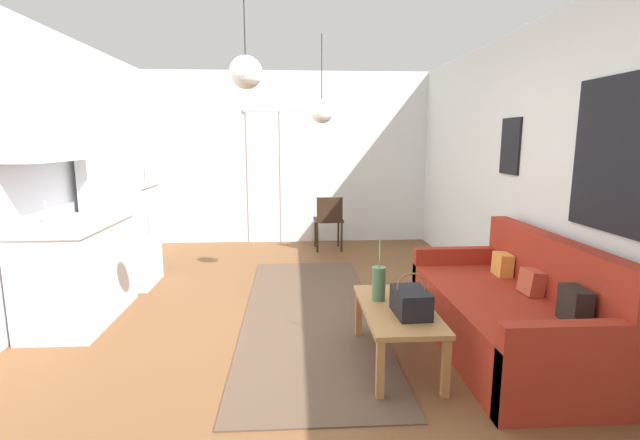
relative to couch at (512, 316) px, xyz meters
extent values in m
cube|color=brown|center=(-1.78, 0.28, -0.34)|extent=(5.06, 8.13, 0.10)
cube|color=silver|center=(-1.78, 4.10, 1.06)|extent=(4.66, 0.10, 2.70)
cube|color=white|center=(-2.17, 4.04, 0.75)|extent=(0.50, 0.02, 2.07)
cube|color=white|center=(-1.65, 4.04, 0.75)|extent=(0.50, 0.02, 2.07)
cube|color=white|center=(-1.91, 4.03, 1.81)|extent=(1.10, 0.03, 0.06)
cube|color=silver|center=(0.50, 0.28, 1.06)|extent=(0.10, 7.73, 2.70)
cube|color=black|center=(0.44, -0.33, 1.26)|extent=(0.02, 0.83, 1.04)
cube|color=black|center=(0.44, 1.14, 1.29)|extent=(0.02, 0.37, 0.55)
cube|color=yellow|center=(-4.00, 1.52, 1.42)|extent=(0.02, 0.32, 0.40)
cube|color=brown|center=(-1.55, 0.87, -0.29)|extent=(1.24, 3.55, 0.01)
cube|color=maroon|center=(-0.09, 0.00, -0.06)|extent=(0.90, 1.94, 0.45)
cube|color=maroon|center=(0.29, 0.00, 0.17)|extent=(0.15, 1.94, 0.91)
cube|color=maroon|center=(-0.09, -0.91, 0.02)|extent=(0.90, 0.11, 0.62)
cube|color=maroon|center=(-0.09, 0.92, 0.02)|extent=(0.90, 0.11, 0.62)
cube|color=black|center=(0.13, -0.54, 0.28)|extent=(0.14, 0.25, 0.24)
cube|color=#B74C33|center=(0.15, 0.03, 0.26)|extent=(0.15, 0.20, 0.20)
cube|color=gold|center=(0.15, 0.52, 0.26)|extent=(0.13, 0.20, 0.20)
cube|color=#A87542|center=(-0.94, -0.13, 0.13)|extent=(0.51, 1.04, 0.04)
cube|color=#A87542|center=(-1.16, -0.61, -0.09)|extent=(0.05, 0.05, 0.40)
cube|color=#A87542|center=(-0.73, -0.61, -0.09)|extent=(0.05, 0.05, 0.40)
cube|color=#A87542|center=(-1.16, 0.35, -0.09)|extent=(0.05, 0.05, 0.40)
cube|color=#A87542|center=(-0.73, 0.35, -0.09)|extent=(0.05, 0.05, 0.40)
cylinder|color=#47704C|center=(-1.06, 0.02, 0.27)|extent=(0.10, 0.10, 0.26)
cylinder|color=#477F42|center=(-1.06, 0.02, 0.51)|extent=(0.01, 0.01, 0.22)
cube|color=black|center=(-0.89, -0.29, 0.24)|extent=(0.24, 0.34, 0.18)
torus|color=brown|center=(-0.89, -0.29, 0.35)|extent=(0.21, 0.01, 0.21)
cube|color=white|center=(-3.62, 1.88, 0.55)|extent=(0.65, 0.64, 1.68)
cube|color=#4C4C51|center=(-3.29, 1.88, 0.83)|extent=(0.01, 0.61, 0.01)
cylinder|color=#B7BABF|center=(-3.27, 1.70, 1.03)|extent=(0.02, 0.02, 0.24)
cylinder|color=#B7BABF|center=(-3.27, 1.70, 0.53)|extent=(0.02, 0.02, 0.37)
cube|color=silver|center=(-3.66, 0.87, 0.15)|extent=(0.61, 1.18, 0.88)
cube|color=#B7BABF|center=(-3.66, 0.87, 0.60)|extent=(0.64, 1.21, 0.03)
cube|color=#999BA0|center=(-3.66, 0.87, 0.56)|extent=(0.36, 0.40, 0.10)
cylinder|color=#B7BABF|center=(-3.91, 0.87, 0.72)|extent=(0.02, 0.02, 0.20)
cube|color=silver|center=(-3.81, 0.87, 1.50)|extent=(0.32, 1.07, 0.67)
cylinder|color=black|center=(-1.00, 3.64, -0.07)|extent=(0.03, 0.03, 0.45)
cylinder|color=black|center=(-1.36, 3.62, -0.07)|extent=(0.03, 0.03, 0.45)
cylinder|color=black|center=(-0.99, 3.30, -0.07)|extent=(0.03, 0.03, 0.45)
cylinder|color=black|center=(-1.35, 3.28, -0.07)|extent=(0.03, 0.03, 0.45)
cube|color=black|center=(-1.18, 3.46, 0.17)|extent=(0.44, 0.42, 0.04)
cube|color=black|center=(-1.17, 3.28, 0.35)|extent=(0.38, 0.05, 0.35)
cylinder|color=black|center=(-2.00, -0.17, 2.15)|extent=(0.01, 0.01, 0.51)
sphere|color=white|center=(-2.00, -0.17, 1.78)|extent=(0.21, 0.21, 0.21)
cylinder|color=black|center=(-1.40, 1.53, 2.08)|extent=(0.01, 0.01, 0.64)
sphere|color=white|center=(-1.40, 1.53, 1.64)|extent=(0.24, 0.24, 0.24)
camera|label=1|loc=(-1.70, -3.28, 1.35)|focal=25.59mm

